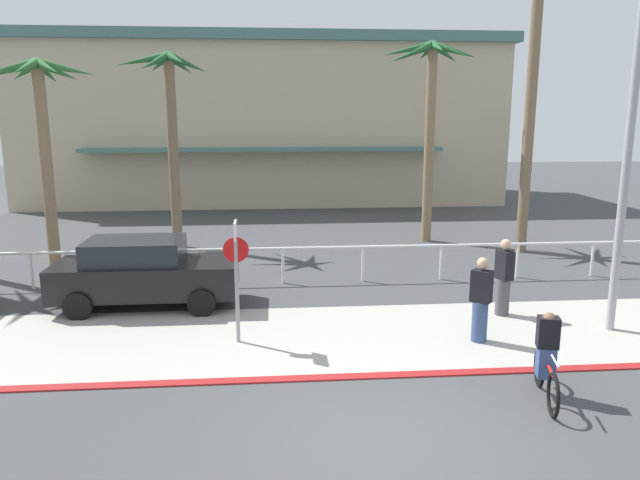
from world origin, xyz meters
TOP-DOWN VIEW (x-y plane):
  - ground_plane at (0.00, 10.00)m, footprint 80.00×80.00m
  - sidewalk_strip at (0.00, 4.20)m, footprint 44.00×4.00m
  - curb_paint at (0.00, 2.20)m, footprint 44.00×0.24m
  - building_backdrop at (-1.68, 26.21)m, footprint 25.33×9.83m
  - rail_fence at (0.00, 8.50)m, footprint 24.96×0.08m
  - stop_sign_bike_lane at (-2.17, 4.09)m, footprint 0.52×0.56m
  - streetlight_curb at (5.94, 3.90)m, footprint 0.24×2.54m
  - palm_tree_2 at (-8.33, 11.39)m, footprint 3.33×3.49m
  - palm_tree_3 at (-4.85, 13.61)m, footprint 3.08×2.97m
  - palm_tree_4 at (4.32, 13.85)m, footprint 3.42×3.26m
  - palm_tree_5 at (7.17, 11.74)m, footprint 3.18×3.32m
  - car_black_1 at (-4.57, 6.72)m, footprint 4.40×2.02m
  - cyclist_red_0 at (3.06, 1.17)m, footprint 0.49×1.78m
  - pedestrian_0 at (3.95, 5.29)m, footprint 0.40×0.46m
  - pedestrian_1 at (2.83, 3.70)m, footprint 0.47×0.46m

SIDE VIEW (x-z plane):
  - ground_plane at x=0.00m, z-range 0.00..0.00m
  - sidewalk_strip at x=0.00m, z-range 0.00..0.02m
  - curb_paint at x=0.00m, z-range 0.00..0.03m
  - cyclist_red_0 at x=3.06m, z-range -0.06..1.44m
  - rail_fence at x=0.00m, z-range 0.32..1.36m
  - pedestrian_1 at x=2.83m, z-range -0.06..1.75m
  - pedestrian_0 at x=3.95m, z-range -0.06..1.78m
  - car_black_1 at x=-4.57m, z-range 0.03..1.72m
  - stop_sign_bike_lane at x=-2.17m, z-range 0.40..2.96m
  - streetlight_curb at x=5.94m, z-range 0.53..8.03m
  - building_backdrop at x=-1.68m, z-range 0.02..8.63m
  - palm_tree_2 at x=-8.33m, z-range 1.70..8.01m
  - palm_tree_3 at x=-4.85m, z-range 1.52..8.27m
  - palm_tree_4 at x=4.32m, z-range 1.93..9.14m
  - palm_tree_5 at x=7.17m, z-range 2.05..12.14m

